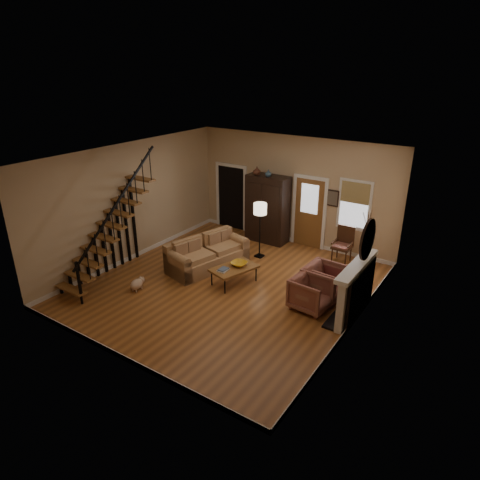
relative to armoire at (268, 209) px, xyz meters
The scene contains 15 objects.
room 1.49m from the armoire, 78.37° to the right, with size 7.00×7.33×3.30m.
staircase 4.94m from the armoire, 115.05° to the right, with size 0.94×2.80×3.20m, color brown, non-canonical shape.
fireplace 4.67m from the armoire, 34.69° to the right, with size 0.33×1.95×2.30m.
armoire is the anchor object (origin of this frame).
vase_a 1.23m from the armoire, 164.05° to the right, with size 0.24×0.24×0.25m, color #4C2619.
vase_b 1.16m from the armoire, 63.43° to the right, with size 0.20×0.20×0.21m, color #334C60.
sofa 2.68m from the armoire, 98.21° to the right, with size 0.97×2.24×0.83m, color #A3764A, non-canonical shape.
coffee_table 3.13m from the armoire, 75.84° to the right, with size 0.68×1.17×0.45m, color brown, non-canonical shape.
bowl 2.94m from the armoire, 74.15° to the right, with size 0.40×0.40×0.10m, color gold.
books 3.34m from the armoire, 79.14° to the right, with size 0.21×0.29×0.05m, color beige, non-canonical shape.
armchair_left 4.18m from the armoire, 45.57° to the right, with size 0.84×0.86×0.78m, color maroon.
armchair_right 3.80m from the armoire, 38.38° to the right, with size 0.88×0.91×0.83m, color maroon.
floor_lamp 1.29m from the armoire, 69.70° to the right, with size 0.37×0.37×1.62m, color black, non-canonical shape.
side_chair 2.61m from the armoire, ahead, with size 0.54×0.54×1.02m, color #3E2313, non-canonical shape.
dog 4.79m from the armoire, 103.02° to the right, with size 0.25×0.42×0.30m, color beige, non-canonical shape.
Camera 1 is at (5.54, -7.79, 5.26)m, focal length 32.00 mm.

